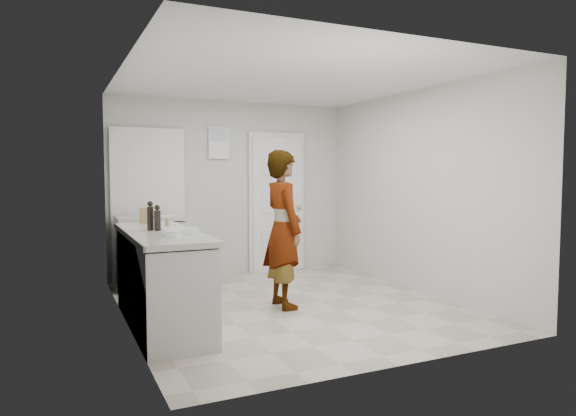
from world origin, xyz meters
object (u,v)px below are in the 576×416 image
cake_mix_box (144,216)px  oil_cruet_b (150,216)px  oil_cruet_a (157,218)px  baking_dish (180,231)px  egg_bowl (172,234)px  person (283,229)px  spice_jar (168,222)px

cake_mix_box → oil_cruet_b: oil_cruet_b is taller
cake_mix_box → oil_cruet_a: bearing=-73.0°
oil_cruet_b → cake_mix_box: bearing=85.4°
baking_dish → egg_bowl: size_ratio=2.19×
person → cake_mix_box: 1.52m
oil_cruet_a → egg_bowl: bearing=-87.7°
person → baking_dish: (-1.25, -0.50, 0.09)m
cake_mix_box → baking_dish: 1.13m
egg_bowl → cake_mix_box: bearing=90.8°
spice_jar → baking_dish: (-0.04, -0.76, -0.01)m
cake_mix_box → person: bearing=-7.0°
oil_cruet_b → baking_dish: oil_cruet_b is taller
person → oil_cruet_a: 1.40m
spice_jar → person: bearing=-12.2°
baking_dish → spice_jar: bearing=87.0°
oil_cruet_b → spice_jar: bearing=54.9°
cake_mix_box → egg_bowl: size_ratio=1.24×
spice_jar → cake_mix_box: bearing=115.9°
person → egg_bowl: (-1.36, -0.70, 0.09)m
oil_cruet_b → baking_dish: bearing=-66.0°
oil_cruet_a → baking_dish: oil_cruet_a is taller
person → oil_cruet_b: (-1.44, -0.07, 0.20)m
cake_mix_box → egg_bowl: cake_mix_box is taller
spice_jar → egg_bowl: bearing=-99.2°
cake_mix_box → oil_cruet_a: 0.77m
person → cake_mix_box: (-1.38, 0.62, 0.15)m
person → spice_jar: bearing=78.2°
spice_jar → baking_dish: size_ratio=0.24×
cake_mix_box → spice_jar: (0.18, -0.36, -0.05)m
person → oil_cruet_b: size_ratio=6.06×
cake_mix_box → oil_cruet_a: size_ratio=0.69×
oil_cruet_b → oil_cruet_a: bearing=-56.4°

